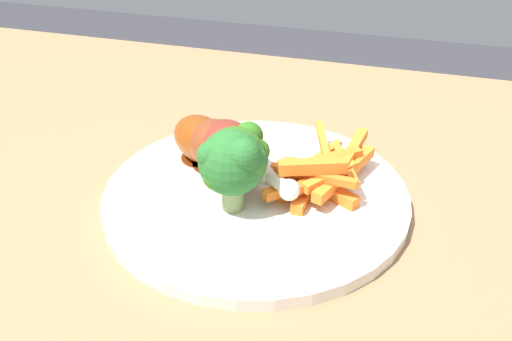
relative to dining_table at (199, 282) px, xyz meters
name	(u,v)px	position (x,y,z in m)	size (l,w,h in m)	color
dining_table	(199,282)	(0.00, 0.00, 0.00)	(1.13, 0.82, 0.75)	#8E6B47
dinner_plate	(256,194)	(-0.06, -0.02, 0.11)	(0.29, 0.29, 0.01)	white
broccoli_floret_front	(236,159)	(-0.05, 0.01, 0.16)	(0.06, 0.07, 0.07)	#8C9E5D
broccoli_floret_middle	(236,161)	(-0.05, 0.01, 0.17)	(0.06, 0.07, 0.08)	#879F5D
carrot_fries_pile	(322,171)	(-0.11, -0.04, 0.13)	(0.09, 0.13, 0.04)	orange
chicken_drumstick_near	(217,146)	(-0.01, -0.05, 0.14)	(0.12, 0.09, 0.05)	#531F0F
chicken_drumstick_far	(232,150)	(-0.03, -0.04, 0.14)	(0.13, 0.11, 0.05)	#561912
chicken_drumstick_extra	(204,141)	(0.01, -0.06, 0.14)	(0.11, 0.10, 0.04)	#592109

